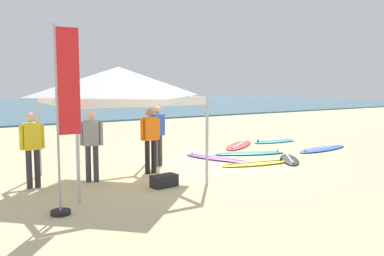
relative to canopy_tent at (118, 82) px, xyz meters
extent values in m
plane|color=beige|center=(2.45, -0.01, -2.39)|extent=(80.00, 80.00, 0.00)
cube|color=#386B84|center=(2.45, 32.29, -2.34)|extent=(80.00, 36.00, 0.10)
cylinder|color=#B7B7BC|center=(-1.53, -1.53, -1.36)|extent=(0.07, 0.07, 2.05)
cylinder|color=#B7B7BC|center=(1.53, -1.53, -1.36)|extent=(0.07, 0.07, 2.05)
cylinder|color=#B7B7BC|center=(-1.53, 1.53, -1.36)|extent=(0.07, 0.07, 2.05)
cylinder|color=#B7B7BC|center=(1.53, 1.53, -1.36)|extent=(0.07, 0.07, 2.05)
cube|color=white|center=(0.00, -1.53, -0.43)|extent=(3.06, 0.03, 0.18)
cube|color=white|center=(0.00, 1.53, -0.43)|extent=(3.06, 0.03, 0.18)
cube|color=white|center=(-1.53, 0.00, -0.43)|extent=(0.03, 3.06, 0.18)
cube|color=white|center=(1.53, 0.00, -0.43)|extent=(0.03, 3.06, 0.18)
pyramid|color=white|center=(0.00, 0.00, 0.01)|extent=(3.18, 3.18, 0.70)
ellipsoid|color=blue|center=(7.86, 0.41, -2.35)|extent=(2.62, 1.02, 0.07)
cube|color=white|center=(7.86, 0.41, -2.32)|extent=(2.16, 0.32, 0.01)
cone|color=white|center=(6.83, 0.27, -2.26)|extent=(0.09, 0.09, 0.12)
ellipsoid|color=black|center=(5.36, -0.44, -2.35)|extent=(1.54, 1.77, 0.07)
cube|color=white|center=(5.36, -0.44, -2.32)|extent=(1.01, 1.27, 0.01)
cone|color=white|center=(4.89, -1.04, -2.26)|extent=(0.09, 0.09, 0.12)
ellipsoid|color=#19847F|center=(5.09, 1.09, -2.35)|extent=(2.41, 1.50, 0.07)
cube|color=white|center=(5.09, 1.09, -2.32)|extent=(1.86, 0.82, 0.01)
cone|color=white|center=(5.98, 0.72, -2.26)|extent=(0.09, 0.09, 0.12)
ellipsoid|color=red|center=(5.91, 2.67, -2.35)|extent=(2.40, 2.01, 0.07)
cube|color=white|center=(5.91, 2.67, -2.32)|extent=(1.73, 1.28, 0.01)
cone|color=white|center=(5.09, 2.07, -2.26)|extent=(0.09, 0.09, 0.12)
ellipsoid|color=#23B2CC|center=(7.72, 2.68, -2.35)|extent=(1.96, 0.76, 0.07)
cube|color=black|center=(7.72, 2.68, -2.32)|extent=(1.62, 0.26, 0.01)
cone|color=black|center=(6.95, 2.78, -2.26)|extent=(0.09, 0.09, 0.12)
ellipsoid|color=yellow|center=(4.05, -0.36, -2.35)|extent=(2.21, 0.99, 0.07)
cube|color=black|center=(4.05, -0.36, -2.32)|extent=(1.79, 0.40, 0.01)
cone|color=black|center=(4.91, -0.53, -2.26)|extent=(0.09, 0.09, 0.12)
ellipsoid|color=purple|center=(3.62, 0.99, -2.35)|extent=(1.31, 2.34, 0.07)
cube|color=white|center=(3.62, 0.99, -2.32)|extent=(0.67, 1.83, 0.01)
cone|color=white|center=(3.32, 1.86, -2.26)|extent=(0.09, 0.09, 0.12)
cylinder|color=black|center=(1.05, 0.22, -1.95)|extent=(0.13, 0.13, 0.88)
cylinder|color=black|center=(0.87, 0.23, -1.95)|extent=(0.13, 0.13, 0.88)
cube|color=orange|center=(0.96, 0.23, -1.21)|extent=(0.37, 0.23, 0.60)
sphere|color=#9E7051|center=(0.96, 0.23, -0.78)|extent=(0.21, 0.21, 0.21)
cylinder|color=orange|center=(1.19, 0.22, -1.23)|extent=(0.09, 0.09, 0.54)
cylinder|color=orange|center=(0.73, 0.24, -1.23)|extent=(0.09, 0.09, 0.54)
cylinder|color=#383842|center=(-0.74, 0.18, -1.95)|extent=(0.13, 0.13, 0.88)
cylinder|color=#383842|center=(-0.58, 0.09, -1.95)|extent=(0.13, 0.13, 0.88)
cube|color=gray|center=(-0.66, 0.13, -1.21)|extent=(0.42, 0.36, 0.60)
sphere|color=beige|center=(-0.66, 0.13, -0.78)|extent=(0.21, 0.21, 0.21)
cylinder|color=gray|center=(-0.86, 0.24, -1.23)|extent=(0.09, 0.09, 0.54)
cylinder|color=gray|center=(-0.45, 0.03, -1.23)|extent=(0.09, 0.09, 0.54)
cylinder|color=#383842|center=(1.66, 1.00, -1.95)|extent=(0.13, 0.13, 0.88)
cylinder|color=#383842|center=(1.49, 0.96, -1.95)|extent=(0.13, 0.13, 0.88)
cube|color=#2851B2|center=(1.58, 0.98, -1.21)|extent=(0.40, 0.30, 0.60)
sphere|color=tan|center=(1.58, 0.98, -0.78)|extent=(0.21, 0.21, 0.21)
cylinder|color=#2851B2|center=(1.80, 1.03, -1.23)|extent=(0.09, 0.09, 0.54)
cylinder|color=#2851B2|center=(1.35, 0.92, -1.23)|extent=(0.09, 0.09, 0.54)
cylinder|color=#2D2D33|center=(-2.07, 0.28, -1.95)|extent=(0.13, 0.13, 0.88)
cylinder|color=#2D2D33|center=(-1.89, 0.29, -1.95)|extent=(0.13, 0.13, 0.88)
cube|color=yellow|center=(-1.98, 0.29, -1.21)|extent=(0.37, 0.23, 0.60)
sphere|color=beige|center=(-1.98, 0.29, -0.78)|extent=(0.21, 0.21, 0.21)
cylinder|color=yellow|center=(-2.21, 0.28, -1.23)|extent=(0.09, 0.09, 0.54)
cylinder|color=yellow|center=(-1.75, 0.30, -1.23)|extent=(0.09, 0.09, 0.54)
cylinder|color=#99999E|center=(-2.03, -2.01, -0.69)|extent=(0.04, 0.04, 3.40)
cube|color=red|center=(-1.81, -2.01, 0.01)|extent=(0.40, 0.02, 1.90)
cylinder|color=black|center=(-2.03, -2.01, -2.35)|extent=(0.36, 0.36, 0.08)
cube|color=#232328|center=(0.55, -1.23, -2.25)|extent=(0.63, 0.38, 0.28)
camera|label=1|loc=(-4.13, -9.64, 0.01)|focal=40.11mm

